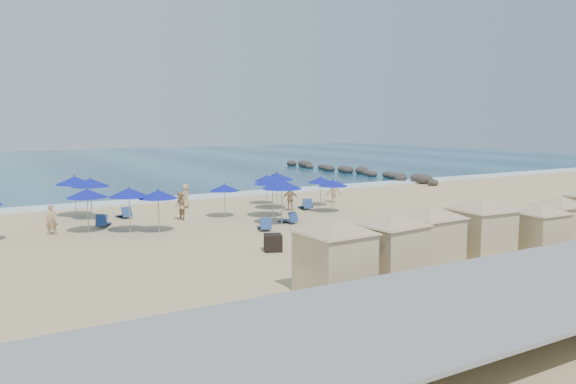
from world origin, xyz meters
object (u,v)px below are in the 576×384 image
object	(u,v)px
rock_jetty	(353,171)
umbrella_7	(277,176)
umbrella_1	(87,193)
beachgoer_4	(185,196)
cabana_4	(539,222)
umbrella_13	(158,194)
cabana_0	(335,246)
beachgoer_1	(181,206)
umbrella_11	(333,183)
umbrella_6	(282,184)
beachgoer_2	(290,198)
umbrella_10	(321,180)
umbrella_4	(75,180)
umbrella_9	(267,178)
cabana_1	(390,237)
umbrella_2	(90,182)
umbrella_3	(129,192)
cabana_5	(560,214)
beachgoer_3	(333,191)
beachgoer_0	(52,220)
cabana_2	(429,228)
cabana_3	(481,220)
umbrella_8	(273,180)
umbrella_5	(224,188)
trash_bin	(273,243)

from	to	relation	value
rock_jetty	umbrella_7	bearing A→B (deg)	-138.09
umbrella_1	beachgoer_4	xyz separation A→B (m)	(7.47, 5.57, -1.30)
cabana_4	umbrella_13	bearing A→B (deg)	133.89
cabana_0	beachgoer_1	size ratio (longest dim) A/B	2.76
umbrella_11	beachgoer_4	size ratio (longest dim) A/B	1.37
umbrella_6	beachgoer_2	world-z (taller)	umbrella_6
umbrella_10	beachgoer_1	size ratio (longest dim) A/B	1.25
umbrella_1	umbrella_4	world-z (taller)	umbrella_4
umbrella_1	umbrella_9	size ratio (longest dim) A/B	1.14
cabana_1	beachgoer_4	size ratio (longest dim) A/B	2.79
beachgoer_1	cabana_4	bearing A→B (deg)	21.13
umbrella_2	beachgoer_4	world-z (taller)	umbrella_2
umbrella_6	umbrella_9	distance (m)	8.03
umbrella_13	umbrella_11	bearing A→B (deg)	3.34
rock_jetty	umbrella_3	distance (m)	36.68
rock_jetty	cabana_5	bearing A→B (deg)	-111.51
umbrella_7	beachgoer_4	bearing A→B (deg)	143.37
cabana_1	beachgoer_3	distance (m)	19.98
umbrella_4	umbrella_10	size ratio (longest dim) A/B	1.25
umbrella_1	beachgoer_0	distance (m)	2.21
cabana_2	beachgoer_1	world-z (taller)	cabana_2
cabana_0	umbrella_2	xyz separation A→B (m)	(-4.14, 19.27, 0.58)
cabana_3	beachgoer_1	bearing A→B (deg)	116.62
umbrella_8	umbrella_1	bearing A→B (deg)	175.67
umbrella_4	umbrella_2	bearing A→B (deg)	-66.61
cabana_0	umbrella_13	world-z (taller)	cabana_0
umbrella_8	beachgoer_3	bearing A→B (deg)	25.68
cabana_0	umbrella_5	distance (m)	16.20
cabana_0	cabana_3	bearing A→B (deg)	5.47
trash_bin	cabana_1	distance (m)	6.56
umbrella_10	umbrella_11	distance (m)	2.94
cabana_2	umbrella_11	size ratio (longest dim) A/B	2.05
umbrella_11	beachgoer_3	bearing A→B (deg)	54.23
umbrella_1	umbrella_10	world-z (taller)	umbrella_1
trash_bin	umbrella_1	distance (m)	10.88
cabana_2	beachgoer_2	bearing A→B (deg)	79.95
trash_bin	umbrella_9	size ratio (longest dim) A/B	0.36
umbrella_9	umbrella_13	size ratio (longest dim) A/B	0.90
cabana_1	umbrella_7	distance (m)	17.39
rock_jetty	beachgoer_0	world-z (taller)	beachgoer_0
umbrella_7	umbrella_11	world-z (taller)	umbrella_7
umbrella_4	umbrella_11	size ratio (longest dim) A/B	1.17
umbrella_5	umbrella_6	xyz separation A→B (m)	(1.80, -3.87, 0.48)
rock_jetty	umbrella_13	size ratio (longest dim) A/B	11.24
umbrella_2	trash_bin	bearing A→B (deg)	-66.99
umbrella_7	umbrella_9	bearing A→B (deg)	77.61
umbrella_7	beachgoer_2	bearing A→B (deg)	-63.42
umbrella_5	beachgoer_2	world-z (taller)	umbrella_5
umbrella_8	umbrella_4	bearing A→B (deg)	148.57
cabana_1	cabana_5	world-z (taller)	cabana_1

